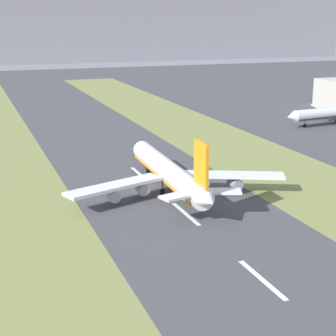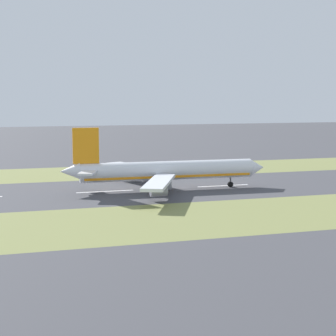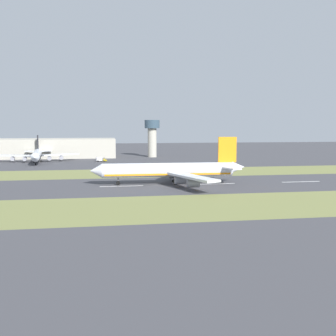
{
  "view_description": "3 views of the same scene",
  "coord_description": "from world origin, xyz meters",
  "views": [
    {
      "loc": [
        -51.41,
        -153.31,
        49.5
      ],
      "look_at": [
        2.41,
        -5.96,
        7.0
      ],
      "focal_mm": 60.0,
      "sensor_mm": 36.0,
      "label": 1
    },
    {
      "loc": [
        172.35,
        -56.64,
        29.62
      ],
      "look_at": [
        2.41,
        -5.96,
        7.0
      ],
      "focal_mm": 60.0,
      "sensor_mm": 36.0,
      "label": 2
    },
    {
      "loc": [
        -162.61,
        20.68,
        25.07
      ],
      "look_at": [
        2.41,
        -5.96,
        7.0
      ],
      "focal_mm": 42.0,
      "sensor_mm": 36.0,
      "label": 3
    }
  ],
  "objects": [
    {
      "name": "centreline_dash_mid",
      "position": [
        0.0,
        -25.96,
        0.01
      ],
      "size": [
        1.2,
        18.0,
        0.01
      ],
      "primitive_type": "cube",
      "color": "silver",
      "rests_on": "ground"
    },
    {
      "name": "service_truck",
      "position": [
        116.08,
        23.87,
        1.67
      ],
      "size": [
        3.74,
        6.35,
        3.1
      ],
      "color": "#4C4C51",
      "rests_on": "ground"
    },
    {
      "name": "grass_median_west",
      "position": [
        -45.0,
        0.0,
        0.0
      ],
      "size": [
        40.0,
        600.0,
        0.01
      ],
      "primitive_type": "cube",
      "color": "olive",
      "rests_on": "ground"
    },
    {
      "name": "centreline_dash_far",
      "position": [
        0.0,
        14.04,
        0.01
      ],
      "size": [
        1.2,
        18.0,
        0.01
      ],
      "primitive_type": "cube",
      "color": "silver",
      "rests_on": "ground"
    },
    {
      "name": "ground_plane",
      "position": [
        0.0,
        0.0,
        0.0
      ],
      "size": [
        800.0,
        800.0,
        0.0
      ],
      "primitive_type": "plane",
      "color": "#424247"
    },
    {
      "name": "airplane_main_jet",
      "position": [
        2.34,
        -7.87,
        6.02
      ],
      "size": [
        64.1,
        67.15,
        20.2
      ],
      "color": "silver",
      "rests_on": "ground"
    },
    {
      "name": "control_tower",
      "position": [
        149.66,
        -16.89,
        18.19
      ],
      "size": [
        12.0,
        12.0,
        29.5
      ],
      "color": "#B2AD9E",
      "rests_on": "ground"
    },
    {
      "name": "apron_car",
      "position": [
        116.35,
        21.69,
        1.0
      ],
      "size": [
        3.69,
        4.72,
        2.03
      ],
      "color": "gold",
      "rests_on": "ground"
    },
    {
      "name": "terminal_building",
      "position": [
        159.09,
        69.2,
        7.38
      ],
      "size": [
        36.0,
        113.66,
        14.75
      ],
      "primitive_type": "cube",
      "color": "#B2AD9E",
      "rests_on": "ground"
    },
    {
      "name": "grass_median_east",
      "position": [
        45.0,
        0.0,
        0.0
      ],
      "size": [
        40.0,
        600.0,
        0.01
      ],
      "primitive_type": "cube",
      "color": "olive",
      "rests_on": "ground"
    },
    {
      "name": "airplane_parked_apron",
      "position": [
        115.78,
        66.54,
        5.39
      ],
      "size": [
        60.15,
        57.01,
        18.09
      ],
      "color": "silver",
      "rests_on": "ground"
    },
    {
      "name": "centreline_dash_near",
      "position": [
        0.0,
        -65.96,
        0.01
      ],
      "size": [
        1.2,
        18.0,
        0.01
      ],
      "primitive_type": "cube",
      "color": "silver",
      "rests_on": "ground"
    }
  ]
}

